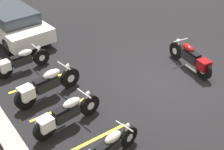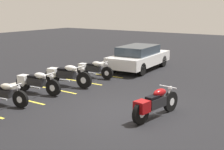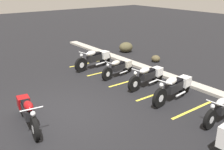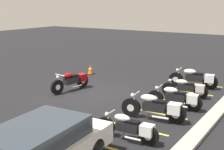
{
  "view_description": "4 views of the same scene",
  "coord_description": "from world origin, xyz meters",
  "px_view_note": "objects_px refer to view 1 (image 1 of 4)",
  "views": [
    {
      "loc": [
        -6.07,
        6.81,
        5.88
      ],
      "look_at": [
        0.63,
        1.98,
        0.55
      ],
      "focal_mm": 50.0,
      "sensor_mm": 36.0,
      "label": 1
    },
    {
      "loc": [
        -8.08,
        -5.01,
        3.28
      ],
      "look_at": [
        0.56,
        0.93,
        0.99
      ],
      "focal_mm": 50.0,
      "sensor_mm": 36.0,
      "label": 2
    },
    {
      "loc": [
        7.03,
        -3.2,
        4.09
      ],
      "look_at": [
        0.26,
        1.93,
        1.04
      ],
      "focal_mm": 42.0,
      "sensor_mm": 36.0,
      "label": 3
    },
    {
      "loc": [
        10.79,
        8.11,
        3.98
      ],
      "look_at": [
        -0.8,
        0.69,
        0.78
      ],
      "focal_mm": 50.0,
      "sensor_mm": 36.0,
      "label": 4
    }
  ],
  "objects_px": {
    "motorcycle_maroon_featured": "(192,58)",
    "parked_bike_2": "(65,115)",
    "parked_bike_3": "(45,86)",
    "parked_bike_4": "(20,62)",
    "parked_bike_1": "(106,150)",
    "car_white": "(11,22)"
  },
  "relations": [
    {
      "from": "motorcycle_maroon_featured",
      "to": "parked_bike_2",
      "type": "height_order",
      "value": "motorcycle_maroon_featured"
    },
    {
      "from": "parked_bike_3",
      "to": "motorcycle_maroon_featured",
      "type": "bearing_deg",
      "value": -23.76
    },
    {
      "from": "parked_bike_2",
      "to": "parked_bike_4",
      "type": "height_order",
      "value": "parked_bike_2"
    },
    {
      "from": "motorcycle_maroon_featured",
      "to": "parked_bike_1",
      "type": "height_order",
      "value": "motorcycle_maroon_featured"
    },
    {
      "from": "parked_bike_3",
      "to": "parked_bike_1",
      "type": "bearing_deg",
      "value": -96.93
    },
    {
      "from": "parked_bike_2",
      "to": "parked_bike_3",
      "type": "height_order",
      "value": "parked_bike_3"
    },
    {
      "from": "parked_bike_3",
      "to": "car_white",
      "type": "distance_m",
      "value": 4.92
    },
    {
      "from": "parked_bike_2",
      "to": "parked_bike_4",
      "type": "bearing_deg",
      "value": 81.28
    },
    {
      "from": "parked_bike_1",
      "to": "car_white",
      "type": "xyz_separation_m",
      "value": [
        8.05,
        -0.78,
        0.27
      ]
    },
    {
      "from": "parked_bike_4",
      "to": "motorcycle_maroon_featured",
      "type": "bearing_deg",
      "value": -37.4
    },
    {
      "from": "car_white",
      "to": "parked_bike_2",
      "type": "bearing_deg",
      "value": 167.75
    },
    {
      "from": "motorcycle_maroon_featured",
      "to": "parked_bike_2",
      "type": "xyz_separation_m",
      "value": [
        -0.09,
        5.08,
        -0.01
      ]
    },
    {
      "from": "parked_bike_3",
      "to": "parked_bike_4",
      "type": "height_order",
      "value": "parked_bike_3"
    },
    {
      "from": "motorcycle_maroon_featured",
      "to": "car_white",
      "type": "height_order",
      "value": "car_white"
    },
    {
      "from": "parked_bike_2",
      "to": "parked_bike_4",
      "type": "relative_size",
      "value": 1.06
    },
    {
      "from": "parked_bike_4",
      "to": "car_white",
      "type": "height_order",
      "value": "car_white"
    },
    {
      "from": "parked_bike_2",
      "to": "car_white",
      "type": "relative_size",
      "value": 0.49
    },
    {
      "from": "parked_bike_1",
      "to": "car_white",
      "type": "height_order",
      "value": "car_white"
    },
    {
      "from": "parked_bike_1",
      "to": "parked_bike_3",
      "type": "distance_m",
      "value": 3.2
    },
    {
      "from": "parked_bike_1",
      "to": "motorcycle_maroon_featured",
      "type": "bearing_deg",
      "value": 9.71
    },
    {
      "from": "motorcycle_maroon_featured",
      "to": "parked_bike_4",
      "type": "distance_m",
      "value": 5.99
    },
    {
      "from": "motorcycle_maroon_featured",
      "to": "parked_bike_2",
      "type": "distance_m",
      "value": 5.08
    }
  ]
}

